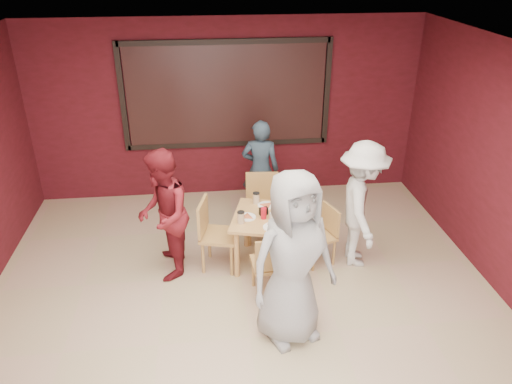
{
  "coord_description": "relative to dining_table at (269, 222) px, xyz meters",
  "views": [
    {
      "loc": [
        -0.38,
        -3.99,
        3.74
      ],
      "look_at": [
        0.21,
        1.35,
        1.04
      ],
      "focal_mm": 35.0,
      "sensor_mm": 36.0,
      "label": 1
    }
  ],
  "objects": [
    {
      "name": "floor",
      "position": [
        -0.38,
        -1.35,
        -0.61
      ],
      "size": [
        7.0,
        7.0,
        0.0
      ],
      "primitive_type": "plane",
      "color": "tan",
      "rests_on": "ground"
    },
    {
      "name": "window_blinds",
      "position": [
        -0.38,
        2.1,
        1.04
      ],
      "size": [
        3.0,
        0.02,
        1.5
      ],
      "primitive_type": "cube",
      "color": "black"
    },
    {
      "name": "dining_table",
      "position": [
        0.0,
        0.0,
        0.0
      ],
      "size": [
        1.07,
        1.07,
        0.84
      ],
      "color": "tan",
      "rests_on": "floor"
    },
    {
      "name": "chair_front",
      "position": [
        -0.07,
        -0.7,
        -0.13
      ],
      "size": [
        0.43,
        0.43,
        0.85
      ],
      "color": "#A1773E",
      "rests_on": "floor"
    },
    {
      "name": "chair_back",
      "position": [
        0.0,
        0.68,
        -0.09
      ],
      "size": [
        0.48,
        0.48,
        0.92
      ],
      "color": "#A1773E",
      "rests_on": "floor"
    },
    {
      "name": "chair_left",
      "position": [
        -0.7,
        0.02,
        -0.09
      ],
      "size": [
        0.54,
        0.54,
        0.92
      ],
      "color": "#A1773E",
      "rests_on": "floor"
    },
    {
      "name": "chair_right",
      "position": [
        0.69,
        -0.03,
        -0.18
      ],
      "size": [
        0.47,
        0.47,
        0.77
      ],
      "color": "#A1773E",
      "rests_on": "floor"
    },
    {
      "name": "diner_front",
      "position": [
        0.05,
        -1.32,
        0.33
      ],
      "size": [
        1.07,
        0.88,
        1.89
      ],
      "primitive_type": "imported",
      "rotation": [
        0.0,
        0.0,
        0.35
      ],
      "color": "gray",
      "rests_on": "floor"
    },
    {
      "name": "diner_back",
      "position": [
        0.04,
        1.28,
        0.14
      ],
      "size": [
        0.61,
        0.45,
        1.51
      ],
      "primitive_type": "imported",
      "rotation": [
        0.0,
        0.0,
        2.96
      ],
      "color": "#2C3E4F",
      "rests_on": "floor"
    },
    {
      "name": "diner_left",
      "position": [
        -1.28,
        -0.06,
        0.21
      ],
      "size": [
        0.64,
        0.81,
        1.64
      ],
      "primitive_type": "imported",
      "rotation": [
        0.0,
        0.0,
        -1.55
      ],
      "color": "maroon",
      "rests_on": "floor"
    },
    {
      "name": "diner_right",
      "position": [
        1.15,
        -0.08,
        0.21
      ],
      "size": [
        0.75,
        1.14,
        1.65
      ],
      "primitive_type": "imported",
      "rotation": [
        0.0,
        0.0,
        1.43
      ],
      "color": "silver",
      "rests_on": "floor"
    }
  ]
}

